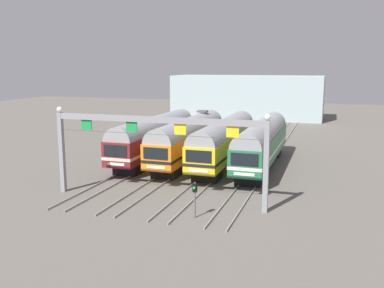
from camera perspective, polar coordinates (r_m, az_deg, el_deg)
ground_plane at (r=45.47m, az=1.89°, el=-2.57°), size 160.00×160.00×0.00m
track_bed at (r=61.66m, az=6.33°, el=0.88°), size 13.19×70.00×0.15m
commuter_train_maroon at (r=46.88m, az=-4.96°, el=1.13°), size 2.88×18.06×4.77m
commuter_train_orange at (r=45.52m, az=-0.44°, el=0.90°), size 2.88×18.06×5.05m
commuter_train_yellow at (r=44.44m, az=4.32°, el=0.63°), size 2.88×18.06×4.77m
commuter_train_green at (r=43.69m, az=9.29°, el=0.36°), size 2.88×18.06×4.77m
catenary_gantry at (r=31.98m, az=-4.85°, el=1.17°), size 16.92×0.44×6.97m
yard_signal_mast at (r=29.04m, az=0.37°, el=-6.54°), size 0.28×0.35×2.47m
maintenance_building at (r=85.67m, az=7.37°, el=6.23°), size 28.80×10.00×8.24m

